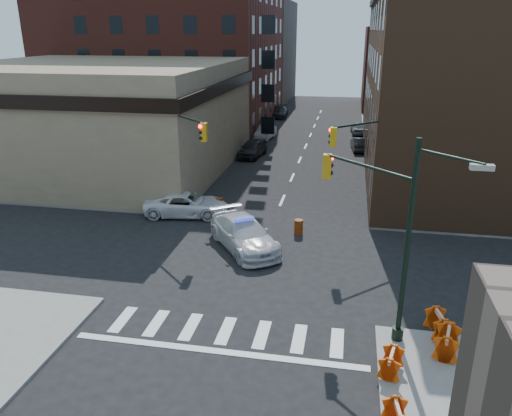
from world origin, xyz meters
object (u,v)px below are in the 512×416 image
at_px(barrel_road, 299,227).
at_px(barricade_nw_a, 161,201).
at_px(barrel_bank, 219,205).
at_px(pickup, 186,204).
at_px(parked_car_wnear, 252,148).
at_px(parked_car_wfar, 265,133).
at_px(barricade_se_a, 439,324).
at_px(pedestrian_a, 147,194).
at_px(police_car, 244,234).
at_px(pedestrian_b, 131,195).
at_px(parked_car_enear, 359,144).

distance_m(barrel_road, barricade_nw_a, 9.96).
relative_size(barrel_bank, barricade_nw_a, 0.72).
relative_size(pickup, barrel_bank, 5.72).
relative_size(parked_car_wnear, parked_car_wfar, 1.09).
bearing_deg(pickup, barricade_se_a, -137.02).
bearing_deg(barricade_se_a, pedestrian_a, 43.52).
distance_m(pickup, pedestrian_a, 3.15).
relative_size(pickup, parked_car_wnear, 1.14).
relative_size(police_car, pedestrian_b, 3.12).
bearing_deg(pedestrian_b, parked_car_wfar, 58.79).
bearing_deg(parked_car_wnear, barrel_road, -63.53).
height_order(barrel_road, barricade_se_a, barricade_se_a).
distance_m(police_car, barricade_nw_a, 8.55).
distance_m(barrel_road, barricade_se_a, 11.69).
relative_size(police_car, parked_car_enear, 1.45).
bearing_deg(barricade_se_a, barrel_bank, 33.31).
relative_size(parked_car_wfar, pedestrian_b, 2.33).
distance_m(police_car, parked_car_wnear, 21.46).
height_order(parked_car_enear, barricade_se_a, parked_car_enear).
bearing_deg(barrel_road, parked_car_wnear, 109.21).
bearing_deg(parked_car_wfar, parked_car_enear, -13.69).
bearing_deg(barricade_nw_a, barricade_se_a, -30.16).
bearing_deg(pedestrian_a, pedestrian_b, -109.62).
bearing_deg(barrel_bank, pedestrian_a, -176.52).
bearing_deg(barrel_bank, pickup, -150.38).
height_order(parked_car_enear, pedestrian_b, pedestrian_b).
xyz_separation_m(parked_car_wnear, pedestrian_b, (-5.13, -16.49, 0.28)).
distance_m(parked_car_wfar, barrel_bank, 23.99).
xyz_separation_m(pickup, parked_car_wnear, (1.16, 16.69, 0.06)).
distance_m(pickup, barricade_se_a, 18.28).
bearing_deg(parked_car_wnear, barricade_nw_a, -93.91).
xyz_separation_m(parked_car_wfar, parked_car_enear, (10.31, -3.76, -0.06)).
xyz_separation_m(parked_car_wnear, barrel_road, (6.46, -18.55, -0.36)).
height_order(police_car, parked_car_wfar, police_car).
bearing_deg(police_car, parked_car_enear, 40.40).
bearing_deg(police_car, barrel_bank, 82.23).
bearing_deg(police_car, parked_car_wfar, 61.92).
bearing_deg(barrel_road, barricade_nw_a, 165.21).
relative_size(police_car, barricade_se_a, 4.60).
xyz_separation_m(police_car, barricade_se_a, (9.38, -7.05, -0.23)).
bearing_deg(parked_car_wnear, pedestrian_a, -97.51).
height_order(pickup, parked_car_wnear, parked_car_wnear).
height_order(pedestrian_b, barricade_se_a, pedestrian_b).
relative_size(pickup, parked_car_enear, 1.35).
xyz_separation_m(parked_car_enear, barricade_se_a, (2.91, -32.80, -0.04)).
bearing_deg(parked_car_enear, barrel_road, 74.98).
bearing_deg(police_car, parked_car_wnear, 64.36).
distance_m(parked_car_wfar, pedestrian_b, 25.35).
height_order(barrel_road, barricade_nw_a, barricade_nw_a).
distance_m(parked_car_wnear, parked_car_wfar, 8.37).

